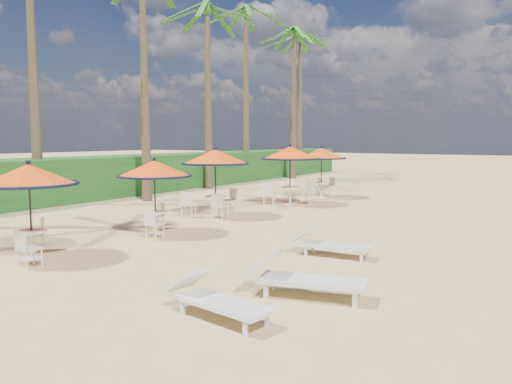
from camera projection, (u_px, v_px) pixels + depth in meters
ground at (220, 298)px, 8.22m from camera, size 160.00×160.00×0.00m
scrub_hedge at (136, 174)px, 24.60m from camera, size 3.00×40.00×1.80m
station_0 at (29, 184)px, 10.71m from camera, size 2.08×2.08×2.17m
station_1 at (155, 176)px, 13.60m from camera, size 2.03×2.03×2.12m
station_2 at (215, 165)px, 16.69m from camera, size 2.27×2.33×2.37m
station_3 at (290, 158)px, 19.70m from camera, size 2.32×2.32×2.42m
station_4 at (322, 158)px, 22.24m from camera, size 2.22×2.22×2.32m
lounger_near at (214, 298)px, 7.28m from camera, size 1.85×0.81×0.64m
lounger_mid at (300, 277)px, 8.23m from camera, size 2.14×1.14×0.73m
lounger_far at (328, 243)px, 11.13m from camera, size 1.85×0.74×0.64m
palm_4 at (207, 21)px, 25.50m from camera, size 5.00×5.00×9.45m
palm_5 at (246, 22)px, 30.38m from camera, size 5.00×5.00×10.61m
palm_6 at (294, 41)px, 32.02m from camera, size 5.00×5.00×9.72m
palm_7 at (300, 46)px, 36.26m from camera, size 5.00×5.00×10.21m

